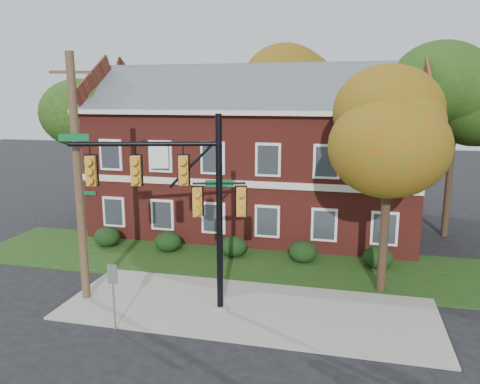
% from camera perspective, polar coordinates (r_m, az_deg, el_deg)
% --- Properties ---
extents(ground, '(120.00, 120.00, 0.00)m').
position_cam_1_polar(ground, '(17.39, 0.15, -15.55)').
color(ground, black).
rests_on(ground, ground).
extents(sidewalk, '(14.00, 5.00, 0.08)m').
position_cam_1_polar(sidewalk, '(18.24, 0.90, -14.04)').
color(sidewalk, gray).
rests_on(sidewalk, ground).
extents(grass_strip, '(30.00, 6.00, 0.04)m').
position_cam_1_polar(grass_strip, '(22.78, 3.67, -8.75)').
color(grass_strip, '#193811').
rests_on(grass_strip, ground).
extents(apartment_building, '(18.80, 8.80, 9.74)m').
position_cam_1_polar(apartment_building, '(27.73, 1.84, 5.51)').
color(apartment_building, maroon).
rests_on(apartment_building, ground).
extents(hedge_far_left, '(1.40, 1.26, 1.05)m').
position_cam_1_polar(hedge_far_left, '(26.19, -15.90, -5.28)').
color(hedge_far_left, black).
rests_on(hedge_far_left, ground).
extents(hedge_left, '(1.40, 1.26, 1.05)m').
position_cam_1_polar(hedge_left, '(24.71, -8.76, -5.98)').
color(hedge_left, black).
rests_on(hedge_left, ground).
extents(hedge_center, '(1.40, 1.26, 1.05)m').
position_cam_1_polar(hedge_center, '(23.65, -0.83, -6.65)').
color(hedge_center, black).
rests_on(hedge_center, ground).
extents(hedge_right, '(1.40, 1.26, 1.05)m').
position_cam_1_polar(hedge_right, '(23.08, 7.69, -7.23)').
color(hedge_right, black).
rests_on(hedge_right, ground).
extents(hedge_far_right, '(1.40, 1.26, 1.05)m').
position_cam_1_polar(hedge_far_right, '(23.03, 16.46, -7.66)').
color(hedge_far_right, black).
rests_on(hedge_far_right, ground).
extents(tree_near_right, '(4.50, 4.25, 8.58)m').
position_cam_1_polar(tree_near_right, '(19.03, 18.61, 7.19)').
color(tree_near_right, black).
rests_on(tree_near_right, ground).
extents(tree_left_rear, '(5.40, 5.10, 8.88)m').
position_cam_1_polar(tree_left_rear, '(30.10, -17.28, 8.71)').
color(tree_left_rear, black).
rests_on(tree_left_rear, ground).
extents(tree_right_rear, '(6.30, 5.95, 10.62)m').
position_cam_1_polar(tree_right_rear, '(28.45, 25.64, 10.87)').
color(tree_right_rear, black).
rests_on(tree_right_rear, ground).
extents(tree_far_rear, '(6.84, 6.46, 11.52)m').
position_cam_1_polar(tree_far_rear, '(35.11, 6.74, 13.02)').
color(tree_far_rear, black).
rests_on(tree_far_rear, ground).
extents(traffic_signal, '(6.40, 1.88, 7.35)m').
position_cam_1_polar(traffic_signal, '(16.85, -7.04, -0.04)').
color(traffic_signal, gray).
rests_on(traffic_signal, ground).
extents(utility_pole, '(1.42, 0.63, 9.53)m').
position_cam_1_polar(utility_pole, '(18.76, -19.12, 1.44)').
color(utility_pole, '#463420').
rests_on(utility_pole, ground).
extents(sign_post, '(0.35, 0.07, 2.38)m').
position_cam_1_polar(sign_post, '(16.75, -15.23, -11.00)').
color(sign_post, slate).
rests_on(sign_post, ground).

